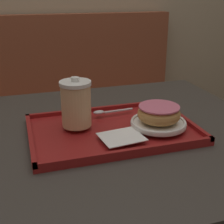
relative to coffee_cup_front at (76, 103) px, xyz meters
The scene contains 8 objects.
booth_bench 1.00m from the coffee_cup_front, 97.44° to the left, with size 1.74×0.44×1.00m.
cafe_table 0.28m from the coffee_cup_front, ahead, with size 0.97×0.85×0.74m.
serving_tray 0.13m from the coffee_cup_front, 17.38° to the right, with size 0.47×0.32×0.02m.
napkin_paper 0.16m from the coffee_cup_front, 48.99° to the right, with size 0.12×0.11×0.00m.
coffee_cup_front is the anchor object (origin of this frame).
plate_with_chocolate_donut 0.24m from the coffee_cup_front, 16.89° to the right, with size 0.16×0.16×0.01m.
donut_chocolate_glazed 0.24m from the coffee_cup_front, 16.89° to the right, with size 0.12×0.12×0.04m.
spoon 0.13m from the coffee_cup_front, 33.05° to the left, with size 0.13×0.02×0.01m.
Camera 1 is at (-0.24, -0.79, 1.13)m, focal length 50.00 mm.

